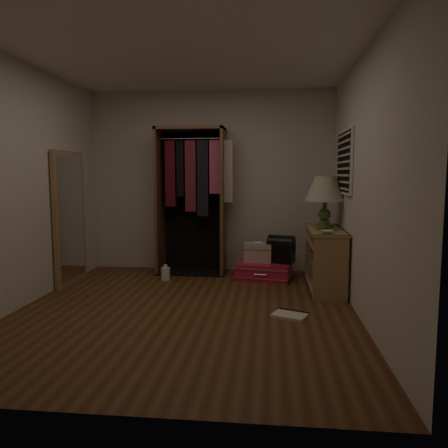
{
  "coord_description": "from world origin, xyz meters",
  "views": [
    {
      "loc": [
        0.86,
        -4.33,
        1.41
      ],
      "look_at": [
        0.3,
        0.95,
        0.8
      ],
      "focal_mm": 35.0,
      "sensor_mm": 36.0,
      "label": 1
    }
  ],
  "objects": [
    {
      "name": "train_case",
      "position": [
        0.71,
        1.55,
        0.35
      ],
      "size": [
        0.39,
        0.28,
        0.27
      ],
      "rotation": [
        0.0,
        0.0,
        -0.07
      ],
      "color": "#BCB090",
      "rests_on": "pink_suitcase"
    },
    {
      "name": "ceramic_bowl",
      "position": [
        1.49,
        0.57,
        0.77
      ],
      "size": [
        0.2,
        0.2,
        0.04
      ],
      "primitive_type": "imported",
      "rotation": [
        0.0,
        0.0,
        -0.4
      ],
      "color": "#AACCAB",
      "rests_on": "console_bookshelf"
    },
    {
      "name": "room_walls",
      "position": [
        0.08,
        0.04,
        1.5
      ],
      "size": [
        3.52,
        4.02,
        2.6
      ],
      "color": "beige",
      "rests_on": "ground"
    },
    {
      "name": "pink_suitcase",
      "position": [
        0.79,
        1.48,
        0.11
      ],
      "size": [
        0.81,
        0.65,
        0.22
      ],
      "rotation": [
        0.0,
        0.0,
        -0.19
      ],
      "color": "#C7183F",
      "rests_on": "ground"
    },
    {
      "name": "console_bookshelf",
      "position": [
        1.54,
        1.04,
        0.39
      ],
      "size": [
        0.42,
        1.12,
        0.75
      ],
      "color": "#A07B4D",
      "rests_on": "ground"
    },
    {
      "name": "floor_book",
      "position": [
        1.08,
        -0.06,
        0.01
      ],
      "size": [
        0.4,
        0.36,
        0.03
      ],
      "rotation": [
        0.0,
        0.0,
        -0.39
      ],
      "color": "beige",
      "rests_on": "ground"
    },
    {
      "name": "open_wardrobe",
      "position": [
        -0.2,
        1.77,
        1.22
      ],
      "size": [
        1.07,
        0.5,
        2.05
      ],
      "color": "brown",
      "rests_on": "ground"
    },
    {
      "name": "brass_tray",
      "position": [
        1.54,
        0.88,
        0.76
      ],
      "size": [
        0.34,
        0.34,
        0.02
      ],
      "rotation": [
        0.0,
        0.0,
        -0.33
      ],
      "color": "#AF9043",
      "rests_on": "console_bookshelf"
    },
    {
      "name": "floor_mirror",
      "position": [
        -1.7,
        1.0,
        0.85
      ],
      "size": [
        0.06,
        0.8,
        1.7
      ],
      "color": "#A67C51",
      "rests_on": "ground"
    },
    {
      "name": "white_jug",
      "position": [
        -0.52,
        1.25,
        0.09
      ],
      "size": [
        0.15,
        0.15,
        0.21
      ],
      "rotation": [
        0.0,
        0.0,
        0.36
      ],
      "color": "white",
      "rests_on": "ground"
    },
    {
      "name": "black_bag",
      "position": [
        1.01,
        1.52,
        0.41
      ],
      "size": [
        0.4,
        0.32,
        0.37
      ],
      "rotation": [
        0.0,
        0.0,
        -0.33
      ],
      "color": "black",
      "rests_on": "pink_suitcase"
    },
    {
      "name": "table_lamp",
      "position": [
        1.54,
        1.22,
        1.21
      ],
      "size": [
        0.62,
        0.62,
        0.63
      ],
      "rotation": [
        0.0,
        0.0,
        0.28
      ],
      "color": "#475C2C",
      "rests_on": "console_bookshelf"
    },
    {
      "name": "ground",
      "position": [
        0.0,
        0.0,
        0.0
      ],
      "size": [
        4.0,
        4.0,
        0.0
      ],
      "primitive_type": "plane",
      "color": "#512F17",
      "rests_on": "ground"
    }
  ]
}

